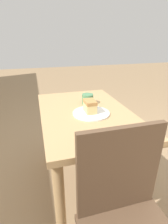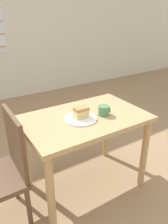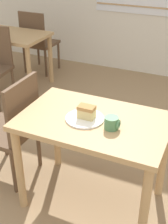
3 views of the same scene
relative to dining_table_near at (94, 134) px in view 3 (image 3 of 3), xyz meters
The scene contains 8 objects.
ground_plane 0.68m from the dining_table_near, 105.66° to the right, with size 14.00×14.00×0.00m, color #997A56.
dining_table_near is the anchor object (origin of this frame).
dining_table_far 2.46m from the dining_table_near, 139.39° to the left, with size 0.97×0.64×0.72m.
chair_near_window 0.73m from the dining_table_near, behind, with size 0.43×0.43×0.92m.
chair_far_opposite 2.77m from the dining_table_near, 130.04° to the left, with size 0.45×0.45×0.92m.
plate 0.14m from the dining_table_near, 156.42° to the right, with size 0.27×0.27×0.01m.
cake_slice 0.19m from the dining_table_near, 158.37° to the right, with size 0.11×0.07×0.09m.
coffee_mug 0.23m from the dining_table_near, 21.53° to the right, with size 0.10×0.09×0.08m.
Camera 3 is at (0.76, -1.45, 1.85)m, focal length 50.00 mm.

